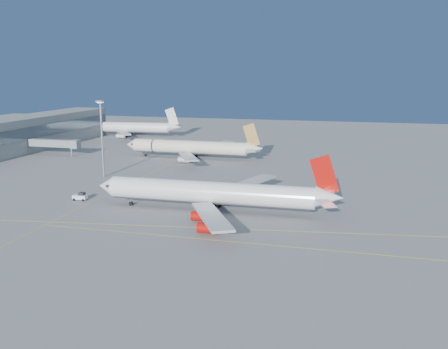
% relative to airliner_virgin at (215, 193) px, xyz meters
% --- Properties ---
extents(ground, '(500.00, 500.00, 0.00)m').
position_rel_airliner_virgin_xyz_m(ground, '(5.15, -7.21, -4.76)').
color(ground, slate).
rests_on(ground, ground).
extents(terminal, '(18.40, 110.00, 15.00)m').
position_rel_airliner_virgin_xyz_m(terminal, '(-109.78, 77.79, 2.75)').
color(terminal, gray).
rests_on(terminal, ground).
extents(jet_bridge, '(23.60, 3.60, 6.90)m').
position_rel_airliner_virgin_xyz_m(jet_bridge, '(-87.96, 64.79, 0.41)').
color(jet_bridge, gray).
rests_on(jet_bridge, ground).
extents(taxiway_lines, '(118.86, 140.00, 0.02)m').
position_rel_airliner_virgin_xyz_m(taxiway_lines, '(-9.56, -0.87, -4.75)').
color(taxiway_lines, '#D2C10B').
rests_on(taxiway_lines, ground).
extents(airliner_virgin, '(63.85, 57.50, 15.79)m').
position_rel_airliner_virgin_xyz_m(airliner_virgin, '(0.00, 0.00, 0.00)').
color(airliner_virgin, white).
rests_on(airliner_virgin, ground).
extents(airliner_etihad, '(58.18, 53.93, 15.23)m').
position_rel_airliner_virgin_xyz_m(airliner_etihad, '(-30.14, 72.50, -0.12)').
color(airliner_etihad, beige).
rests_on(airliner_etihad, ground).
extents(airliner_third, '(59.66, 54.77, 16.00)m').
position_rel_airliner_virgin_xyz_m(airliner_third, '(-86.67, 130.94, 0.08)').
color(airliner_third, white).
rests_on(airliner_third, ground).
extents(pushback_tug, '(3.94, 2.54, 2.16)m').
position_rel_airliner_virgin_xyz_m(pushback_tug, '(-39.02, 1.23, -3.76)').
color(pushback_tug, white).
rests_on(pushback_tug, ground).
extents(light_mast, '(2.21, 2.21, 25.55)m').
position_rel_airliner_virgin_xyz_m(light_mast, '(-47.73, 30.75, 10.32)').
color(light_mast, gray).
rests_on(light_mast, ground).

